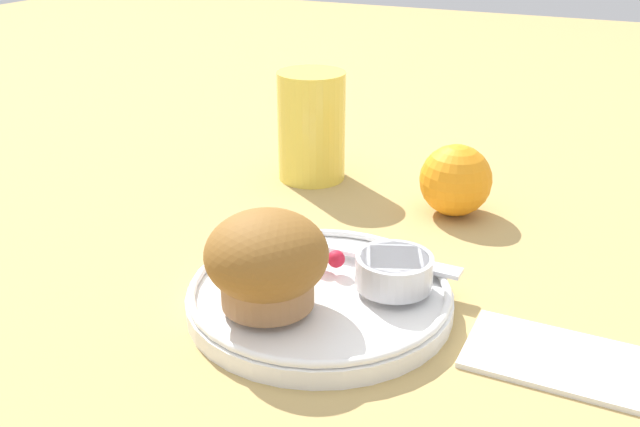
{
  "coord_description": "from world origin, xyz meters",
  "views": [
    {
      "loc": [
        0.2,
        -0.42,
        0.28
      ],
      "look_at": [
        -0.02,
        0.04,
        0.06
      ],
      "focal_mm": 40.0,
      "sensor_mm": 36.0,
      "label": 1
    }
  ],
  "objects_px": {
    "orange_fruit": "(456,180)",
    "butter_knife": "(360,252)",
    "muffin": "(267,261)",
    "juice_glass": "(311,126)"
  },
  "relations": [
    {
      "from": "orange_fruit",
      "to": "butter_knife",
      "type": "bearing_deg",
      "value": -102.49
    },
    {
      "from": "muffin",
      "to": "orange_fruit",
      "type": "xyz_separation_m",
      "value": [
        0.06,
        0.25,
        -0.02
      ]
    },
    {
      "from": "butter_knife",
      "to": "orange_fruit",
      "type": "bearing_deg",
      "value": 78.43
    },
    {
      "from": "juice_glass",
      "to": "muffin",
      "type": "bearing_deg",
      "value": -69.89
    },
    {
      "from": "orange_fruit",
      "to": "juice_glass",
      "type": "bearing_deg",
      "value": 170.47
    },
    {
      "from": "muffin",
      "to": "orange_fruit",
      "type": "bearing_deg",
      "value": 75.62
    },
    {
      "from": "butter_knife",
      "to": "orange_fruit",
      "type": "height_order",
      "value": "orange_fruit"
    },
    {
      "from": "muffin",
      "to": "butter_knife",
      "type": "relative_size",
      "value": 0.52
    },
    {
      "from": "muffin",
      "to": "butter_knife",
      "type": "xyz_separation_m",
      "value": [
        0.03,
        0.1,
        -0.03
      ]
    },
    {
      "from": "muffin",
      "to": "butter_knife",
      "type": "bearing_deg",
      "value": 72.64
    }
  ]
}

